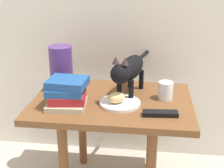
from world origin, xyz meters
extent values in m
cube|color=brown|center=(0.00, 0.00, 0.49)|extent=(0.75, 0.52, 0.03)
cylinder|color=brown|center=(-0.20, -0.20, 0.24)|extent=(0.04, 0.04, 0.47)
cylinder|color=brown|center=(-0.20, 0.20, 0.24)|extent=(0.04, 0.04, 0.47)
cylinder|color=brown|center=(0.20, 0.20, 0.24)|extent=(0.04, 0.04, 0.47)
cylinder|color=white|center=(0.04, -0.05, 0.51)|extent=(0.19, 0.19, 0.01)
ellipsoid|color=#E0BC7A|center=(0.03, -0.06, 0.54)|extent=(0.10, 0.09, 0.05)
cylinder|color=black|center=(0.09, 0.01, 0.55)|extent=(0.02, 0.02, 0.10)
cylinder|color=black|center=(0.03, 0.02, 0.55)|extent=(0.02, 0.02, 0.10)
cylinder|color=black|center=(0.13, 0.16, 0.55)|extent=(0.02, 0.02, 0.10)
cylinder|color=black|center=(0.07, 0.18, 0.55)|extent=(0.02, 0.02, 0.10)
ellipsoid|color=black|center=(0.08, 0.10, 0.63)|extent=(0.15, 0.27, 0.11)
sphere|color=black|center=(0.04, -0.05, 0.65)|extent=(0.09, 0.09, 0.09)
cone|color=#332224|center=(0.06, -0.06, 0.71)|extent=(0.03, 0.03, 0.03)
cone|color=#332224|center=(0.02, -0.04, 0.71)|extent=(0.03, 0.03, 0.03)
cylinder|color=black|center=(0.14, 0.29, 0.64)|extent=(0.06, 0.16, 0.02)
cube|color=#BCB299|center=(-0.19, -0.10, 0.51)|extent=(0.18, 0.16, 0.02)
cube|color=maroon|center=(-0.19, -0.09, 0.55)|extent=(0.17, 0.16, 0.04)
cube|color=#1E4C8C|center=(-0.20, -0.09, 0.58)|extent=(0.17, 0.15, 0.03)
cube|color=#1E4C8C|center=(-0.19, -0.09, 0.61)|extent=(0.18, 0.15, 0.04)
cylinder|color=#4C2D72|center=(-0.27, 0.11, 0.61)|extent=(0.12, 0.12, 0.23)
cylinder|color=silver|center=(0.25, 0.04, 0.54)|extent=(0.07, 0.07, 0.08)
cylinder|color=silver|center=(0.25, 0.04, 0.52)|extent=(0.06, 0.06, 0.04)
cube|color=black|center=(0.22, -0.14, 0.51)|extent=(0.15, 0.06, 0.02)
camera|label=1|loc=(0.17, -1.37, 1.11)|focal=50.62mm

